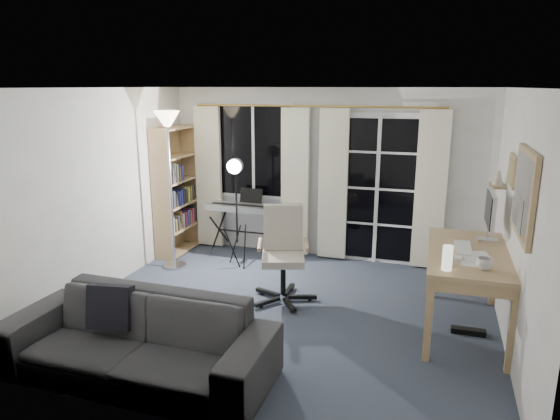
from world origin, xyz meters
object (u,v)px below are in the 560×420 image
at_px(keyboard_piano, 249,209).
at_px(desk, 468,261).
at_px(monitor, 490,211).
at_px(bookshelf, 174,194).
at_px(mug, 485,262).
at_px(studio_light, 235,179).
at_px(sofa, 136,327).
at_px(office_chair, 283,245).
at_px(torchiere_lamp, 168,143).

bearing_deg(keyboard_piano, desk, -26.96).
relative_size(desk, monitor, 2.61).
height_order(bookshelf, mug, bookshelf).
relative_size(bookshelf, studio_light, 1.21).
bearing_deg(mug, keyboard_piano, 146.47).
bearing_deg(sofa, office_chair, 71.34).
xyz_separation_m(mug, sofa, (-2.77, -1.25, -0.45)).
height_order(office_chair, mug, office_chair).
bearing_deg(bookshelf, mug, -24.02).
xyz_separation_m(torchiere_lamp, mug, (3.81, -1.20, -0.80)).
bearing_deg(mug, studio_light, 154.26).
xyz_separation_m(torchiere_lamp, sofa, (1.04, -2.45, -1.24)).
bearing_deg(monitor, desk, -114.28).
bearing_deg(studio_light, desk, -29.74).
xyz_separation_m(torchiere_lamp, monitor, (3.91, -0.25, -0.55)).
bearing_deg(studio_light, sofa, -97.28).
relative_size(bookshelf, keyboard_piano, 1.48).
distance_m(bookshelf, studio_light, 1.22).
relative_size(office_chair, desk, 0.70).
bearing_deg(office_chair, keyboard_piano, 107.90).
height_order(keyboard_piano, mug, keyboard_piano).
bearing_deg(keyboard_piano, bookshelf, -168.26).
distance_m(torchiere_lamp, mug, 4.07).
bearing_deg(mug, desk, 101.31).
relative_size(keyboard_piano, mug, 9.18).
bearing_deg(sofa, desk, 33.73).
height_order(torchiere_lamp, desk, torchiere_lamp).
distance_m(desk, sofa, 3.20).
bearing_deg(mug, office_chair, 161.32).
height_order(keyboard_piano, studio_light, studio_light).
height_order(torchiere_lamp, studio_light, torchiere_lamp).
xyz_separation_m(bookshelf, office_chair, (2.01, -1.07, -0.24)).
bearing_deg(office_chair, torchiere_lamp, 146.23).
bearing_deg(monitor, bookshelf, 168.09).
height_order(studio_light, monitor, studio_light).
xyz_separation_m(torchiere_lamp, keyboard_piano, (0.79, 0.80, -1.01)).
xyz_separation_m(office_chair, mug, (2.09, -0.71, 0.26)).
distance_m(torchiere_lamp, office_chair, 2.08).
relative_size(torchiere_lamp, monitor, 3.51).
xyz_separation_m(bookshelf, desk, (4.00, -1.28, -0.15)).
distance_m(mug, sofa, 3.07).
bearing_deg(sofa, studio_light, 95.02).
bearing_deg(desk, mug, -79.43).
height_order(monitor, sofa, monitor).
xyz_separation_m(studio_light, desk, (2.88, -0.94, -0.50)).
relative_size(monitor, mug, 4.39).
xyz_separation_m(studio_light, sofa, (0.21, -2.68, -0.78)).
height_order(office_chair, sofa, office_chair).
relative_size(keyboard_piano, monitor, 2.09).
relative_size(studio_light, monitor, 2.56).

